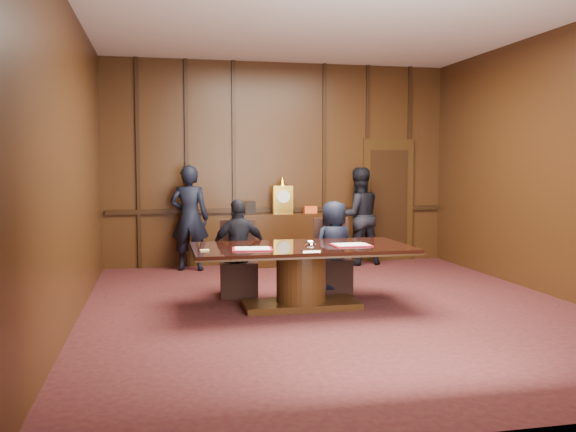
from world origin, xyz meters
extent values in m
plane|color=#340E13|center=(0.00, 0.00, 0.00)|extent=(7.00, 7.00, 0.00)
plane|color=silver|center=(0.00, 0.00, 3.50)|extent=(7.00, 7.00, 0.00)
cube|color=black|center=(0.00, 3.50, 1.75)|extent=(6.00, 0.04, 3.50)
cube|color=black|center=(0.00, -3.50, 1.75)|extent=(6.00, 0.04, 3.50)
cube|color=black|center=(-3.00, 0.00, 1.75)|extent=(0.04, 7.00, 3.50)
cube|color=black|center=(3.00, 0.00, 1.75)|extent=(0.04, 7.00, 3.50)
cube|color=black|center=(0.00, 3.47, 0.95)|extent=(5.90, 0.05, 0.08)
cube|color=black|center=(2.00, 3.46, 1.10)|extent=(0.95, 0.06, 2.20)
sphere|color=gold|center=(1.63, 3.39, 1.05)|extent=(0.08, 0.08, 0.08)
cube|color=black|center=(0.00, 3.26, 0.45)|extent=(1.60, 0.45, 0.90)
cube|color=black|center=(-0.70, 3.26, 0.03)|extent=(0.12, 0.40, 0.06)
cube|color=black|center=(0.70, 3.26, 0.03)|extent=(0.12, 0.40, 0.06)
cube|color=gold|center=(0.00, 3.26, 1.14)|extent=(0.34, 0.18, 0.48)
cylinder|color=white|center=(0.00, 3.16, 1.20)|extent=(0.22, 0.03, 0.22)
cone|color=gold|center=(0.00, 3.26, 1.46)|extent=(0.14, 0.14, 0.16)
cube|color=black|center=(-0.55, 3.28, 1.01)|extent=(0.18, 0.04, 0.22)
cube|color=#EB4B1B|center=(0.50, 3.28, 0.96)|extent=(0.22, 0.12, 0.12)
cube|color=black|center=(-0.41, 0.13, 0.04)|extent=(1.40, 0.60, 0.08)
cylinder|color=black|center=(-0.41, 0.13, 0.39)|extent=(0.60, 0.60, 0.62)
cube|color=black|center=(-0.41, 0.13, 0.71)|extent=(2.62, 1.32, 0.02)
cube|color=black|center=(-0.41, 0.13, 0.73)|extent=(2.60, 1.30, 0.06)
cube|color=maroon|center=(-1.04, -0.08, 0.77)|extent=(0.50, 0.38, 0.01)
cube|color=white|center=(-1.04, -0.08, 0.78)|extent=(0.43, 0.32, 0.01)
cube|color=maroon|center=(0.18, 0.02, 0.77)|extent=(0.47, 0.34, 0.01)
cube|color=white|center=(0.18, 0.02, 0.78)|extent=(0.41, 0.29, 0.01)
cube|color=white|center=(-0.41, -0.32, 0.77)|extent=(0.20, 0.14, 0.01)
ellipsoid|color=white|center=(-0.41, -0.32, 0.82)|extent=(0.13, 0.13, 0.10)
cube|color=#D8BD69|center=(-1.58, -0.07, 0.77)|extent=(0.11, 0.08, 0.01)
cube|color=black|center=(-1.06, 0.98, 0.23)|extent=(0.52, 0.52, 0.46)
cube|color=black|center=(-1.04, 1.19, 0.72)|extent=(0.48, 0.10, 0.55)
cylinder|color=black|center=(-1.26, 0.78, 0.12)|extent=(0.04, 0.04, 0.23)
cylinder|color=black|center=(-0.86, 1.18, 0.12)|extent=(0.04, 0.04, 0.23)
cube|color=black|center=(0.24, 0.98, 0.23)|extent=(0.54, 0.54, 0.46)
cube|color=black|center=(0.27, 1.19, 0.72)|extent=(0.48, 0.12, 0.55)
cylinder|color=black|center=(0.04, 0.78, 0.12)|extent=(0.04, 0.04, 0.23)
cylinder|color=black|center=(0.44, 1.18, 0.12)|extent=(0.04, 0.04, 0.23)
imported|color=black|center=(-1.06, 0.93, 0.64)|extent=(0.78, 0.39, 1.29)
imported|color=black|center=(0.24, 0.93, 0.62)|extent=(0.70, 0.55, 1.25)
imported|color=black|center=(-1.59, 3.10, 0.87)|extent=(0.71, 0.55, 1.73)
imported|color=black|center=(1.32, 3.10, 0.85)|extent=(0.87, 0.70, 1.69)
camera|label=1|loc=(-2.09, -6.96, 1.73)|focal=38.00mm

